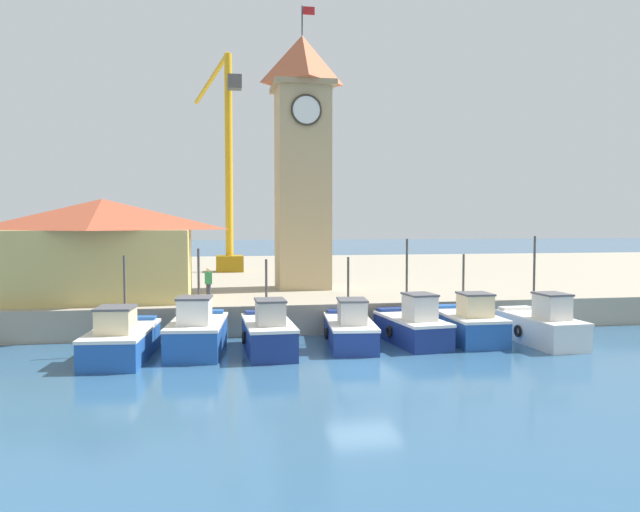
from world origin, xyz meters
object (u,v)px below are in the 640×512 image
fishing_boat_left_outer (197,333)px  dock_worker_near_tower (208,284)px  fishing_boat_mid_left (350,329)px  fishing_boat_far_left (121,340)px  fishing_boat_left_inner (268,333)px  fishing_boat_right_inner (542,326)px  warehouse_left (103,248)px  fishing_boat_mid_right (468,324)px  clock_tower (302,155)px  fishing_boat_center (412,326)px  port_crane_near (228,187)px

fishing_boat_left_outer → dock_worker_near_tower: (0.44, 4.72, 1.44)m
fishing_boat_mid_left → fishing_boat_left_outer: bearing=-177.5°
fishing_boat_far_left → fishing_boat_left_inner: bearing=2.6°
fishing_boat_left_outer → fishing_boat_far_left: bearing=-167.1°
fishing_boat_far_left → fishing_boat_right_inner: bearing=-0.2°
fishing_boat_mid_left → dock_worker_near_tower: (-5.79, 4.45, 1.55)m
fishing_boat_far_left → warehouse_left: warehouse_left is taller
fishing_boat_left_outer → fishing_boat_right_inner: size_ratio=1.01×
fishing_boat_mid_right → clock_tower: (-5.82, 9.58, 8.11)m
fishing_boat_mid_left → fishing_boat_center: 2.72m
fishing_boat_right_inner → dock_worker_near_tower: fishing_boat_right_inner is taller
fishing_boat_mid_left → fishing_boat_right_inner: bearing=-6.8°
fishing_boat_right_inner → clock_tower: bearing=129.2°
fishing_boat_far_left → fishing_boat_mid_right: 14.31m
fishing_boat_center → warehouse_left: warehouse_left is taller
clock_tower → fishing_boat_mid_left: bearing=-86.7°
fishing_boat_mid_left → warehouse_left: 12.84m
fishing_boat_right_inner → clock_tower: 15.92m
fishing_boat_mid_left → fishing_boat_right_inner: 8.15m
clock_tower → warehouse_left: 11.87m
fishing_boat_left_outer → port_crane_near: 23.72m
fishing_boat_far_left → fishing_boat_center: size_ratio=1.09×
fishing_boat_mid_left → fishing_boat_mid_right: fishing_boat_mid_right is taller
dock_worker_near_tower → fishing_boat_left_inner: bearing=-65.5°
fishing_boat_left_outer → fishing_boat_right_inner: bearing=-2.7°
fishing_boat_far_left → fishing_boat_left_outer: fishing_boat_left_outer is taller
fishing_boat_left_outer → fishing_boat_mid_right: size_ratio=1.06×
warehouse_left → fishing_boat_far_left: bearing=-76.2°
fishing_boat_right_inner → dock_worker_near_tower: bearing=158.7°
fishing_boat_far_left → fishing_boat_right_inner: (17.12, -0.05, 0.04)m
fishing_boat_left_inner → port_crane_near: bearing=92.2°
fishing_boat_left_outer → warehouse_left: bearing=125.0°
clock_tower → port_crane_near: port_crane_near is taller
fishing_boat_left_outer → fishing_boat_center: 8.95m
fishing_boat_center → fishing_boat_right_inner: (5.38, -0.98, 0.02)m
fishing_boat_center → fishing_boat_mid_right: 2.53m
fishing_boat_mid_right → clock_tower: bearing=121.3°
fishing_boat_mid_right → fishing_boat_right_inner: 3.03m
fishing_boat_far_left → fishing_boat_right_inner: size_ratio=1.09×
fishing_boat_mid_right → dock_worker_near_tower: fishing_boat_mid_right is taller
fishing_boat_center → fishing_boat_mid_right: (2.53, 0.06, 0.01)m
fishing_boat_right_inner → port_crane_near: port_crane_near is taller
fishing_boat_left_inner → fishing_boat_mid_left: size_ratio=0.94×
fishing_boat_far_left → fishing_boat_mid_left: (9.02, 0.91, -0.03)m
fishing_boat_left_inner → clock_tower: clock_tower is taller
fishing_boat_left_inner → fishing_boat_right_inner: fishing_boat_right_inner is taller
fishing_boat_mid_right → fishing_boat_left_outer: bearing=-178.2°
clock_tower → warehouse_left: bearing=-161.3°
clock_tower → port_crane_near: (-3.79, 12.67, -1.12)m
fishing_boat_mid_right → fishing_boat_right_inner: fishing_boat_right_inner is taller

